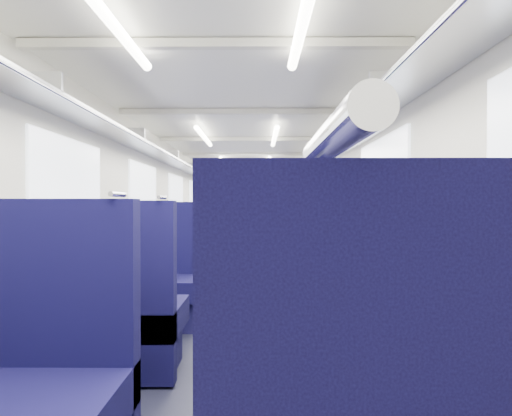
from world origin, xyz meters
TOP-DOWN VIEW (x-y plane):
  - floor at (0.00, 0.00)m, footprint 2.80×18.00m
  - ceiling at (0.00, 0.00)m, footprint 2.80×18.00m
  - wall_left at (-1.40, 0.00)m, footprint 0.02×18.00m
  - dado_left at (-1.39, 0.00)m, footprint 0.03×17.90m
  - wall_right at (1.40, 0.00)m, footprint 0.02×18.00m
  - dado_right at (1.39, 0.00)m, footprint 0.03×17.90m
  - wall_far at (0.00, 9.00)m, footprint 2.80×0.02m
  - luggage_rack_left at (-1.21, 0.00)m, footprint 0.36×17.40m
  - luggage_rack_right at (1.21, 0.00)m, footprint 0.36×17.40m
  - windows at (0.00, -0.46)m, footprint 2.78×15.60m
  - ceiling_fittings at (0.00, -0.26)m, footprint 2.70×16.06m
  - end_door at (0.00, 8.94)m, footprint 0.75×0.06m
  - bulkhead at (-0.00, 2.68)m, footprint 2.80×0.10m
  - seat_3 at (0.83, -7.13)m, footprint 1.14×0.63m
  - seat_4 at (-0.83, -5.93)m, footprint 1.14×0.63m
  - seat_5 at (0.83, -6.07)m, footprint 1.14×0.63m
  - seat_6 at (-0.83, -4.70)m, footprint 1.14×0.63m
  - seat_7 at (0.83, -4.93)m, footprint 1.14×0.63m
  - seat_8 at (-0.83, -3.69)m, footprint 1.14×0.63m
  - seat_9 at (0.83, -3.69)m, footprint 1.14×0.63m
  - seat_10 at (-0.83, -2.40)m, footprint 1.14×0.63m
  - seat_11 at (0.83, -2.42)m, footprint 1.14×0.63m
  - seat_12 at (-0.83, -1.27)m, footprint 1.14×0.63m
  - seat_13 at (0.83, -1.28)m, footprint 1.14×0.63m
  - seat_14 at (-0.83, -0.10)m, footprint 1.14×0.63m
  - seat_15 at (0.83, -0.10)m, footprint 1.14×0.63m
  - seat_16 at (-0.83, 1.03)m, footprint 1.14×0.63m
  - seat_17 at (0.83, 1.00)m, footprint 1.14×0.63m
  - seat_18 at (-0.83, 1.98)m, footprint 1.14×0.63m
  - seat_19 at (0.83, 2.17)m, footprint 1.14×0.63m

SIDE VIEW (x-z plane):
  - floor at x=0.00m, z-range -0.01..0.01m
  - dado_left at x=-1.39m, z-range 0.00..0.70m
  - dado_right at x=1.39m, z-range 0.00..0.70m
  - seat_3 at x=0.83m, z-range -0.24..1.03m
  - seat_4 at x=-0.83m, z-range -0.24..1.03m
  - seat_5 at x=0.83m, z-range -0.24..1.03m
  - seat_6 at x=-0.83m, z-range -0.24..1.03m
  - seat_7 at x=0.83m, z-range -0.24..1.03m
  - seat_8 at x=-0.83m, z-range -0.24..1.03m
  - seat_9 at x=0.83m, z-range -0.24..1.03m
  - seat_10 at x=-0.83m, z-range -0.24..1.03m
  - seat_11 at x=0.83m, z-range -0.24..1.03m
  - seat_12 at x=-0.83m, z-range -0.24..1.03m
  - seat_13 at x=0.83m, z-range -0.24..1.03m
  - seat_14 at x=-0.83m, z-range -0.24..1.03m
  - seat_15 at x=0.83m, z-range -0.24..1.03m
  - seat_16 at x=-0.83m, z-range -0.24..1.03m
  - seat_17 at x=0.83m, z-range -0.24..1.03m
  - seat_18 at x=-0.83m, z-range -0.24..1.03m
  - seat_19 at x=0.83m, z-range -0.24..1.03m
  - end_door at x=0.00m, z-range 0.00..2.00m
  - wall_left at x=-1.40m, z-range 0.00..2.35m
  - wall_right at x=1.40m, z-range 0.00..2.35m
  - wall_far at x=0.00m, z-range 0.00..2.35m
  - bulkhead at x=0.00m, z-range 0.06..2.41m
  - windows at x=0.00m, z-range 1.04..1.79m
  - luggage_rack_left at x=-1.21m, z-range 1.88..2.06m
  - luggage_rack_right at x=1.21m, z-range 1.88..2.06m
  - ceiling_fittings at x=0.00m, z-range 2.23..2.35m
  - ceiling at x=0.00m, z-range 2.35..2.35m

